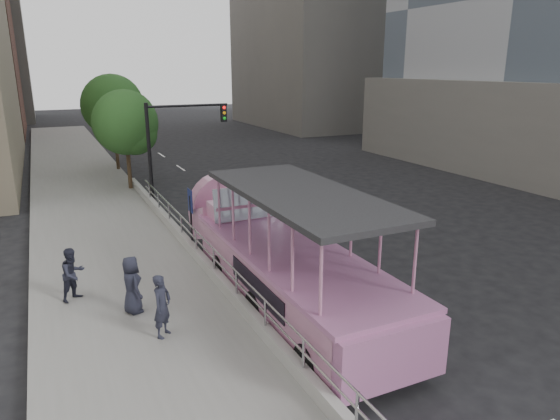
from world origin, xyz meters
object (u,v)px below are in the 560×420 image
(duck_boat, at_px, (277,255))
(pedestrian_mid, at_px, (73,274))
(car, at_px, (285,187))
(street_tree_far, at_px, (115,108))
(parking_sign, at_px, (191,215))
(street_tree_near, at_px, (128,125))
(traffic_signal, at_px, (173,137))
(pedestrian_far, at_px, (132,285))
(pedestrian_near, at_px, (162,306))

(duck_boat, xyz_separation_m, pedestrian_mid, (-5.65, 1.84, -0.28))
(car, distance_m, street_tree_far, 13.38)
(duck_boat, distance_m, car, 11.86)
(street_tree_far, bearing_deg, parking_sign, -89.65)
(street_tree_near, relative_size, street_tree_far, 0.89)
(street_tree_near, bearing_deg, street_tree_far, 88.09)
(car, distance_m, traffic_signal, 6.38)
(duck_boat, xyz_separation_m, pedestrian_far, (-4.25, 0.30, -0.26))
(pedestrian_near, xyz_separation_m, street_tree_near, (2.08, 16.69, 2.70))
(pedestrian_far, xyz_separation_m, street_tree_far, (2.75, 21.07, 3.19))
(parking_sign, distance_m, traffic_signal, 7.86)
(traffic_signal, bearing_deg, car, -14.33)
(car, relative_size, traffic_signal, 0.79)
(parking_sign, height_order, street_tree_near, street_tree_near)
(traffic_signal, distance_m, street_tree_far, 9.57)
(duck_boat, bearing_deg, traffic_signal, 90.52)
(traffic_signal, xyz_separation_m, street_tree_far, (-1.40, 9.43, 0.81))
(parking_sign, relative_size, street_tree_far, 0.40)
(parking_sign, bearing_deg, pedestrian_near, -112.58)
(street_tree_near, bearing_deg, duck_boat, -83.67)
(street_tree_near, xyz_separation_m, street_tree_far, (0.20, 6.00, 0.49))
(pedestrian_mid, bearing_deg, duck_boat, -53.85)
(pedestrian_far, bearing_deg, street_tree_far, -19.81)
(pedestrian_mid, xyz_separation_m, parking_sign, (4.25, 2.57, 0.56))
(pedestrian_far, bearing_deg, street_tree_near, -21.97)
(street_tree_far, bearing_deg, car, -57.36)
(street_tree_near, bearing_deg, pedestrian_near, -97.11)
(duck_boat, relative_size, car, 2.73)
(traffic_signal, xyz_separation_m, street_tree_near, (-1.60, 3.43, 0.32))
(street_tree_near, bearing_deg, parking_sign, -88.41)
(pedestrian_near, relative_size, parking_sign, 0.63)
(pedestrian_near, xyz_separation_m, pedestrian_mid, (-1.86, 3.17, -0.03))
(duck_boat, xyz_separation_m, car, (5.44, 10.52, -0.68))
(duck_boat, height_order, street_tree_far, street_tree_far)
(car, bearing_deg, pedestrian_near, -110.28)
(pedestrian_mid, bearing_deg, street_tree_far, 42.26)
(street_tree_near, bearing_deg, traffic_signal, -65.02)
(traffic_signal, height_order, street_tree_far, street_tree_far)
(car, height_order, parking_sign, parking_sign)
(car, relative_size, street_tree_far, 0.63)
(traffic_signal, relative_size, street_tree_far, 0.81)
(street_tree_far, bearing_deg, street_tree_near, -91.91)
(parking_sign, bearing_deg, pedestrian_far, -124.71)
(car, relative_size, pedestrian_far, 2.52)
(pedestrian_near, bearing_deg, street_tree_near, 36.84)
(car, distance_m, parking_sign, 9.22)
(street_tree_near, bearing_deg, pedestrian_far, -99.59)
(pedestrian_mid, relative_size, street_tree_far, 0.24)
(pedestrian_mid, height_order, street_tree_near, street_tree_near)
(street_tree_near, height_order, street_tree_far, street_tree_far)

